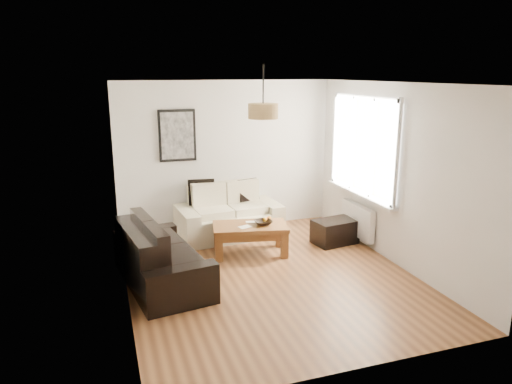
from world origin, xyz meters
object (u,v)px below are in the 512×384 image
object	(u,v)px
sofa_leather	(161,254)
loveseat_cream	(229,212)
ottoman	(335,232)
coffee_table	(250,239)

from	to	relation	value
sofa_leather	loveseat_cream	bearing A→B (deg)	-50.21
loveseat_cream	sofa_leather	bearing A→B (deg)	-135.76
loveseat_cream	ottoman	bearing A→B (deg)	-34.81
sofa_leather	coffee_table	distance (m)	1.57
ottoman	loveseat_cream	bearing A→B (deg)	149.70
loveseat_cream	sofa_leather	size ratio (longest dim) A/B	0.93
sofa_leather	ottoman	world-z (taller)	sofa_leather
loveseat_cream	coffee_table	bearing A→B (deg)	-88.25
loveseat_cream	sofa_leather	distance (m)	2.02
coffee_table	ottoman	xyz separation A→B (m)	(1.45, -0.01, -0.03)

